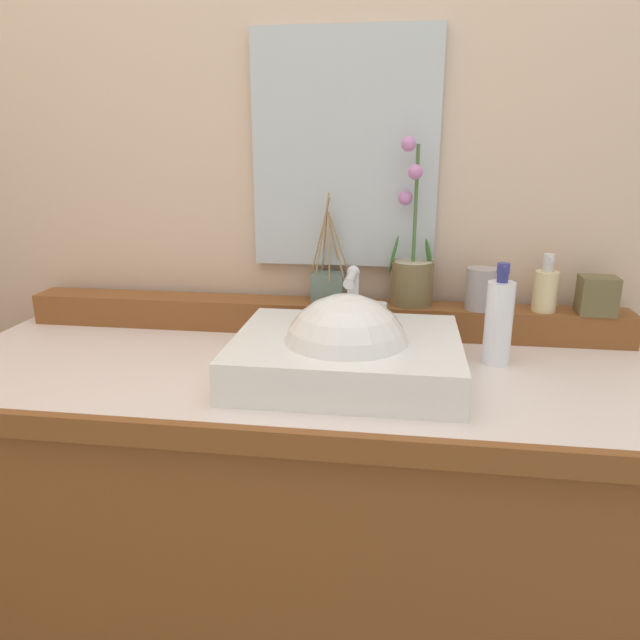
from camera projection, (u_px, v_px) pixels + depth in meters
wall_back at (329, 107)px, 1.41m from camera, size 3.32×0.20×2.75m
vanity_cabinet at (304, 543)px, 1.31m from camera, size 1.50×0.59×0.86m
back_ledge at (319, 316)px, 1.39m from camera, size 1.41×0.09×0.07m
sink_basin at (346, 357)px, 1.11m from camera, size 0.43×0.35×0.27m
potted_plant at (412, 271)px, 1.34m from camera, size 0.11×0.10×0.37m
soap_dispenser at (546, 289)px, 1.29m from camera, size 0.05×0.06×0.13m
tumbler_cup at (481, 289)px, 1.31m from camera, size 0.07×0.07×0.09m
reed_diffuser at (328, 285)px, 1.38m from camera, size 0.10×0.09×0.25m
trinket_box at (597, 295)px, 1.27m from camera, size 0.08×0.06×0.08m
lotion_bottle at (499, 321)px, 1.17m from camera, size 0.06×0.06×0.21m
mirror at (345, 151)px, 1.33m from camera, size 0.42×0.02×0.52m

